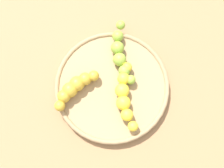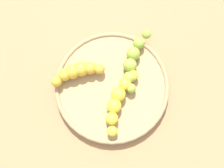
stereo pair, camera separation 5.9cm
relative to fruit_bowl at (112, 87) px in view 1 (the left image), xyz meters
The scene contains 5 objects.
ground_plane 0.01m from the fruit_bowl, ahead, with size 2.40×2.40×0.00m, color #936D47.
fruit_bowl is the anchor object (origin of this frame).
banana_spotted 0.08m from the fruit_bowl, 81.33° to the left, with size 0.07×0.11×0.03m.
banana_yellow 0.04m from the fruit_bowl, 148.63° to the right, with size 0.15×0.05×0.03m.
banana_green 0.08m from the fruit_bowl, 29.30° to the right, with size 0.15×0.05×0.03m.
Camera 1 is at (-0.13, 0.03, 0.61)m, focal length 44.52 mm.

